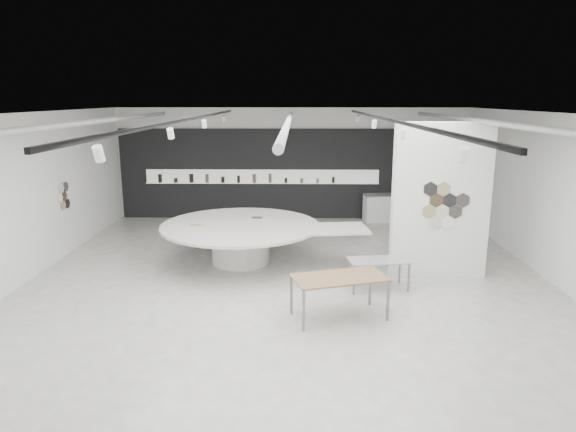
{
  "coord_description": "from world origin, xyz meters",
  "views": [
    {
      "loc": [
        0.19,
        -10.62,
        4.12
      ],
      "look_at": [
        -0.02,
        1.2,
        1.39
      ],
      "focal_mm": 32.0,
      "sensor_mm": 36.0,
      "label": 1
    }
  ],
  "objects_px": {
    "sample_table_stone": "(378,262)",
    "kitchen_counter": "(388,208)",
    "display_island": "(244,238)",
    "sample_table_wood": "(339,280)",
    "partition_column": "(441,201)"
  },
  "relations": [
    {
      "from": "sample_table_stone",
      "to": "kitchen_counter",
      "type": "bearing_deg",
      "value": 78.39
    },
    {
      "from": "display_island",
      "to": "kitchen_counter",
      "type": "bearing_deg",
      "value": 39.92
    },
    {
      "from": "display_island",
      "to": "sample_table_wood",
      "type": "xyz_separation_m",
      "value": [
        2.15,
        -3.32,
        0.1
      ]
    },
    {
      "from": "sample_table_wood",
      "to": "display_island",
      "type": "bearing_deg",
      "value": 122.96
    },
    {
      "from": "partition_column",
      "to": "sample_table_stone",
      "type": "height_order",
      "value": "partition_column"
    },
    {
      "from": "sample_table_wood",
      "to": "sample_table_stone",
      "type": "distance_m",
      "value": 1.84
    },
    {
      "from": "sample_table_wood",
      "to": "sample_table_stone",
      "type": "bearing_deg",
      "value": 57.85
    },
    {
      "from": "partition_column",
      "to": "display_island",
      "type": "xyz_separation_m",
      "value": [
        -4.65,
        0.89,
        -1.14
      ]
    },
    {
      "from": "partition_column",
      "to": "sample_table_wood",
      "type": "height_order",
      "value": "partition_column"
    },
    {
      "from": "sample_table_stone",
      "to": "kitchen_counter",
      "type": "height_order",
      "value": "kitchen_counter"
    },
    {
      "from": "partition_column",
      "to": "kitchen_counter",
      "type": "bearing_deg",
      "value": 92.15
    },
    {
      "from": "partition_column",
      "to": "kitchen_counter",
      "type": "distance_m",
      "value": 5.69
    },
    {
      "from": "partition_column",
      "to": "display_island",
      "type": "height_order",
      "value": "partition_column"
    },
    {
      "from": "display_island",
      "to": "sample_table_stone",
      "type": "height_order",
      "value": "display_island"
    },
    {
      "from": "partition_column",
      "to": "sample_table_stone",
      "type": "distance_m",
      "value": 2.13
    }
  ]
}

